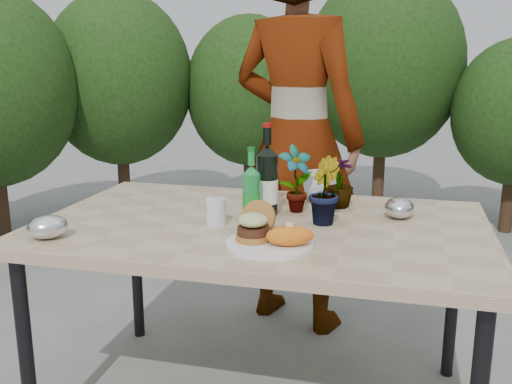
% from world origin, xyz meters
% --- Properties ---
extents(patio_table, '(1.60, 1.00, 0.75)m').
position_xyz_m(patio_table, '(0.00, 0.00, 0.69)').
color(patio_table, tan).
rests_on(patio_table, ground).
extents(shrub_hedge, '(6.89, 5.04, 2.03)m').
position_xyz_m(shrub_hedge, '(-0.18, 1.54, 1.12)').
color(shrub_hedge, '#382316').
rests_on(shrub_hedge, ground).
extents(dinner_plate, '(0.28, 0.28, 0.01)m').
position_xyz_m(dinner_plate, '(0.09, -0.26, 0.76)').
color(dinner_plate, white).
rests_on(dinner_plate, patio_table).
extents(burger_stack, '(0.11, 0.16, 0.11)m').
position_xyz_m(burger_stack, '(0.04, -0.24, 0.81)').
color(burger_stack, '#B7722D').
rests_on(burger_stack, dinner_plate).
extents(sweet_potato, '(0.17, 0.12, 0.06)m').
position_xyz_m(sweet_potato, '(0.16, -0.28, 0.80)').
color(sweet_potato, orange).
rests_on(sweet_potato, dinner_plate).
extents(grilled_veg, '(0.08, 0.05, 0.03)m').
position_xyz_m(grilled_veg, '(0.11, -0.16, 0.78)').
color(grilled_veg, olive).
rests_on(grilled_veg, dinner_plate).
extents(wine_bottle, '(0.08, 0.08, 0.35)m').
position_xyz_m(wine_bottle, '(-0.00, 0.11, 0.88)').
color(wine_bottle, black).
rests_on(wine_bottle, patio_table).
extents(sparkling_water, '(0.07, 0.07, 0.27)m').
position_xyz_m(sparkling_water, '(-0.04, 0.01, 0.85)').
color(sparkling_water, '#177F34').
rests_on(sparkling_water, patio_table).
extents(plastic_cup, '(0.07, 0.07, 0.09)m').
position_xyz_m(plastic_cup, '(-0.15, -0.07, 0.80)').
color(plastic_cup, silver).
rests_on(plastic_cup, patio_table).
extents(seedling_left, '(0.16, 0.16, 0.26)m').
position_xyz_m(seedling_left, '(0.09, 0.17, 0.88)').
color(seedling_left, '#265E20').
rests_on(seedling_left, patio_table).
extents(seedling_mid, '(0.14, 0.16, 0.24)m').
position_xyz_m(seedling_mid, '(0.21, 0.04, 0.87)').
color(seedling_mid, '#25551D').
rests_on(seedling_mid, patio_table).
extents(seedling_right, '(0.13, 0.13, 0.20)m').
position_xyz_m(seedling_right, '(0.25, 0.28, 0.85)').
color(seedling_right, '#205A1E').
rests_on(seedling_right, patio_table).
extents(blue_bowl, '(0.19, 0.19, 0.12)m').
position_xyz_m(blue_bowl, '(0.16, 0.38, 0.81)').
color(blue_bowl, silver).
rests_on(blue_bowl, patio_table).
extents(foil_packet_left, '(0.17, 0.17, 0.08)m').
position_xyz_m(foil_packet_left, '(-0.63, -0.36, 0.79)').
color(foil_packet_left, silver).
rests_on(foil_packet_left, patio_table).
extents(foil_packet_right, '(0.11, 0.13, 0.08)m').
position_xyz_m(foil_packet_right, '(0.48, 0.18, 0.79)').
color(foil_packet_right, silver).
rests_on(foil_packet_right, patio_table).
extents(person, '(0.80, 0.65, 1.90)m').
position_xyz_m(person, '(-0.02, 0.79, 0.95)').
color(person, '#9A5D4D').
rests_on(person, ground).
extents(terracotta_pot, '(0.17, 0.17, 0.14)m').
position_xyz_m(terracotta_pot, '(-1.48, 1.87, 0.07)').
color(terracotta_pot, '#A73E2B').
rests_on(terracotta_pot, ground).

